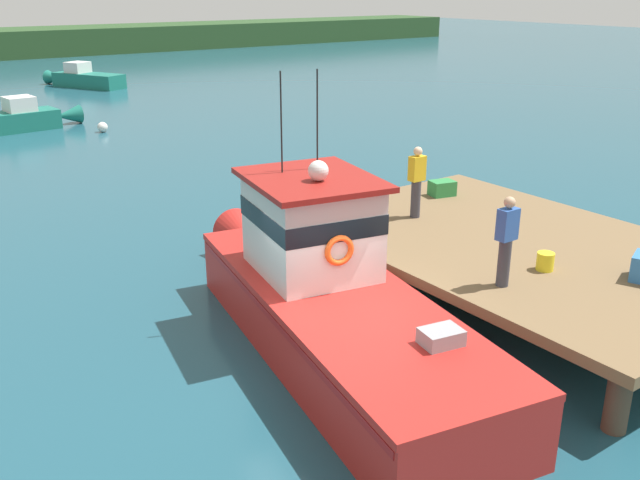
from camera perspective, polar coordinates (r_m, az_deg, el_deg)
name	(u,v)px	position (r m, az deg, el deg)	size (l,w,h in m)	color
ground_plane	(329,360)	(12.43, 0.77, -9.74)	(200.00, 200.00, 0.00)	#1E4C5B
dock	(516,247)	(15.07, 15.67, -0.52)	(6.00, 9.00, 1.20)	#4C3D2D
main_fishing_boat	(326,293)	(12.50, 0.52, -4.36)	(3.97, 9.97, 4.80)	red
crate_single_far	(442,188)	(17.84, 9.94, 4.19)	(0.60, 0.44, 0.38)	#2D8442
bait_bucket	(545,261)	(13.59, 17.92, -1.67)	(0.32, 0.32, 0.34)	yellow
deckhand_by_the_boat	(417,181)	(15.87, 7.89, 4.83)	(0.36, 0.22, 1.63)	#383842
deckhand_further_back	(506,240)	(12.44, 14.95, 0.03)	(0.36, 0.22, 1.63)	#383842
moored_boat_mid_harbor	(84,79)	(48.53, -18.73, 12.38)	(3.85, 6.04, 1.56)	#196B5B
moored_boat_far_left	(12,120)	(34.55, -23.82, 8.97)	(6.02, 1.97, 1.51)	#196B5B
mooring_buoy_spare_mooring	(103,127)	(33.00, -17.33, 8.79)	(0.45, 0.45, 0.45)	silver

